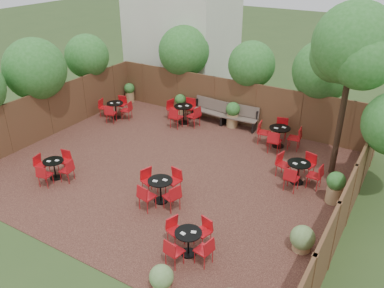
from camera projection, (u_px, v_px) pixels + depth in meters
The scene contains 13 objects.
ground at pixel (171, 171), 14.29m from camera, with size 80.00×80.00×0.00m, color #354F23.
courtyard_paving at pixel (171, 170), 14.28m from camera, with size 12.00×10.00×0.02m, color #321914.
fence_back at pixel (233, 102), 17.66m from camera, with size 12.00×0.08×2.00m, color brown.
fence_left at pixel (51, 112), 16.59m from camera, with size 0.08×10.00×2.00m, color brown.
fence_right at pixel (350, 196), 11.08m from camera, with size 0.08×10.00×2.00m, color brown.
neighbour_building at pixel (183, 14), 20.68m from camera, with size 5.00×4.00×8.00m, color silver.
overhang_foliage at pixel (168, 69), 16.26m from camera, with size 15.31×10.59×2.51m.
courtyard_tree at pixel (353, 50), 12.18m from camera, with size 2.73×2.63×5.82m.
park_bench_left at pixel (210, 110), 18.04m from camera, with size 1.68×0.68×1.01m.
park_bench_right at pixel (240, 116), 17.36m from camera, with size 1.66×0.62×1.01m.
bistro_tables at pixel (190, 149), 14.79m from camera, with size 10.52×8.72×0.94m.
planters at pixel (216, 120), 16.88m from camera, with size 11.63×4.26×1.12m.
low_shrubs at pixel (244, 265), 9.65m from camera, with size 3.03×3.61×0.71m.
Camera 1 is at (6.98, -10.18, 7.29)m, focal length 37.37 mm.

